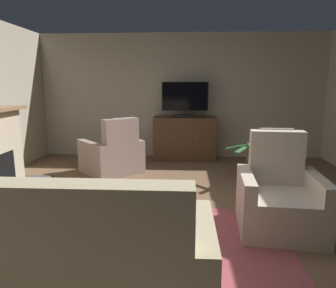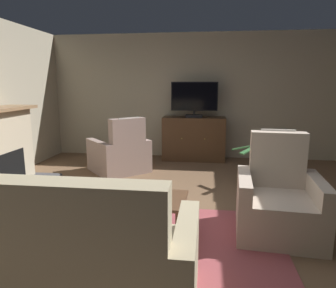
{
  "view_description": "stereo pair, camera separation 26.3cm",
  "coord_description": "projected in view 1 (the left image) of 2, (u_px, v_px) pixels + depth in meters",
  "views": [
    {
      "loc": [
        0.1,
        -3.42,
        1.6
      ],
      "look_at": [
        -0.12,
        0.28,
        0.88
      ],
      "focal_mm": 32.85,
      "sensor_mm": 36.0,
      "label": 1
    },
    {
      "loc": [
        0.36,
        -3.4,
        1.6
      ],
      "look_at": [
        -0.12,
        0.28,
        0.88
      ],
      "focal_mm": 32.85,
      "sensor_mm": 36.0,
      "label": 2
    }
  ],
  "objects": [
    {
      "name": "sofa_floral",
      "position": [
        107.0,
        265.0,
        2.18
      ],
      "size": [
        1.51,
        0.89,
        1.04
      ],
      "color": "tan",
      "rests_on": "ground_plane"
    },
    {
      "name": "armchair_angled_to_table",
      "position": [
        113.0,
        156.0,
        5.62
      ],
      "size": [
        1.28,
        1.28,
        1.04
      ],
      "color": "#A3897F",
      "rests_on": "ground_plane"
    },
    {
      "name": "television",
      "position": [
        185.0,
        99.0,
        6.38
      ],
      "size": [
        0.96,
        0.2,
        0.73
      ],
      "color": "black",
      "rests_on": "tv_cabinet"
    },
    {
      "name": "tv_remote",
      "position": [
        160.0,
        193.0,
        3.33
      ],
      "size": [
        0.17,
        0.13,
        0.02
      ],
      "primitive_type": "cube",
      "rotation": [
        0.0,
        0.0,
        2.62
      ],
      "color": "black",
      "rests_on": "coffee_table"
    },
    {
      "name": "coffee_table",
      "position": [
        148.0,
        202.0,
        3.22
      ],
      "size": [
        0.92,
        0.62,
        0.44
      ],
      "color": "brown",
      "rests_on": "ground_plane"
    },
    {
      "name": "wall_back",
      "position": [
        181.0,
        96.0,
        6.77
      ],
      "size": [
        6.77,
        0.1,
        2.68
      ],
      "primitive_type": "cube",
      "color": "#B2A88E",
      "rests_on": "ground_plane"
    },
    {
      "name": "rug_central",
      "position": [
        180.0,
        244.0,
        3.12
      ],
      "size": [
        2.22,
        1.84,
        0.01
      ],
      "primitive_type": "cube",
      "color": "#9E474C",
      "rests_on": "ground_plane"
    },
    {
      "name": "cat",
      "position": [
        75.0,
        189.0,
        4.49
      ],
      "size": [
        0.21,
        0.7,
        0.21
      ],
      "color": "tan",
      "rests_on": "ground_plane"
    },
    {
      "name": "potted_plant_leafy_by_curtain",
      "position": [
        248.0,
        173.0,
        4.97
      ],
      "size": [
        0.86,
        0.88,
        0.7
      ],
      "color": "#99664C",
      "rests_on": "ground_plane"
    },
    {
      "name": "ground_plane",
      "position": [
        176.0,
        222.0,
        3.67
      ],
      "size": [
        6.77,
        7.36,
        0.04
      ],
      "primitive_type": "cube",
      "color": "brown"
    },
    {
      "name": "tv_cabinet",
      "position": [
        185.0,
        139.0,
        6.6
      ],
      "size": [
        1.32,
        0.53,
        0.92
      ],
      "color": "#352315",
      "rests_on": "ground_plane"
    },
    {
      "name": "armchair_near_window",
      "position": [
        279.0,
        200.0,
        3.41
      ],
      "size": [
        0.93,
        0.91,
        1.1
      ],
      "color": "#C6B29E",
      "rests_on": "ground_plane"
    }
  ]
}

